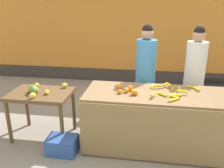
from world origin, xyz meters
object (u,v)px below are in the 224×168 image
produce_sack (97,103)px  parked_motorcycle (219,94)px  produce_crate (62,145)px  vendor_woman_white_shirt (194,79)px  vendor_woman_blue_shirt (145,77)px

produce_sack → parked_motorcycle: bearing=14.0°
parked_motorcycle → produce_crate: size_ratio=3.64×
parked_motorcycle → produce_crate: (-2.69, -1.85, -0.27)m
produce_sack → vendor_woman_white_shirt: bearing=-3.2°
vendor_woman_blue_shirt → produce_crate: vendor_woman_blue_shirt is taller
produce_crate → produce_sack: bearing=78.0°
vendor_woman_blue_shirt → produce_crate: (-1.18, -1.09, -0.79)m
vendor_woman_blue_shirt → vendor_woman_white_shirt: bearing=3.8°
parked_motorcycle → produce_sack: size_ratio=2.70×
parked_motorcycle → produce_sack: parked_motorcycle is taller
vendor_woman_blue_shirt → vendor_woman_white_shirt: size_ratio=1.01×
produce_crate → vendor_woman_white_shirt: bearing=29.8°
vendor_woman_white_shirt → parked_motorcycle: vendor_woman_white_shirt is taller
vendor_woman_white_shirt → produce_crate: (-2.01, -1.15, -0.78)m
vendor_woman_blue_shirt → parked_motorcycle: bearing=26.7°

